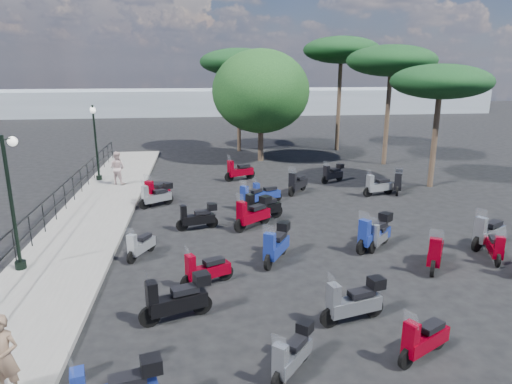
{
  "coord_description": "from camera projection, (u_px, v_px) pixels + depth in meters",
  "views": [
    {
      "loc": [
        -2.1,
        -14.25,
        5.98
      ],
      "look_at": [
        -0.01,
        2.78,
        1.2
      ],
      "focal_mm": 32.0,
      "sensor_mm": 36.0,
      "label": 1
    }
  ],
  "objects": [
    {
      "name": "scooter_16",
      "position": [
        423.0,
        340.0,
        9.52
      ],
      "size": [
        1.46,
        0.93,
        1.29
      ],
      "rotation": [
        0.0,
        0.0,
        2.08
      ],
      "color": "black",
      "rests_on": "ground"
    },
    {
      "name": "scooter_26",
      "position": [
        398.0,
        182.0,
        22.06
      ],
      "size": [
        0.96,
        1.63,
        1.39
      ],
      "rotation": [
        0.0,
        0.0,
        2.7
      ],
      "color": "black",
      "rests_on": "ground"
    },
    {
      "name": "scooter_19",
      "position": [
        374.0,
        233.0,
        15.25
      ],
      "size": [
        1.59,
        1.28,
        1.49
      ],
      "rotation": [
        0.0,
        0.0,
        2.22
      ],
      "color": "black",
      "rests_on": "ground"
    },
    {
      "name": "scooter_3",
      "position": [
        198.0,
        217.0,
        17.08
      ],
      "size": [
        1.59,
        0.62,
        1.28
      ],
      "rotation": [
        0.0,
        0.0,
        1.79
      ],
      "color": "black",
      "rests_on": "ground"
    },
    {
      "name": "scooter_8",
      "position": [
        262.0,
        208.0,
        18.08
      ],
      "size": [
        1.74,
        0.94,
        1.47
      ],
      "rotation": [
        0.0,
        0.0,
        1.98
      ],
      "color": "black",
      "rests_on": "ground"
    },
    {
      "name": "scooter_21",
      "position": [
        333.0,
        174.0,
        24.01
      ],
      "size": [
        1.39,
        0.93,
        1.23
      ],
      "rotation": [
        0.0,
        0.0,
        2.1
      ],
      "color": "black",
      "rests_on": "ground"
    },
    {
      "name": "scooter_12",
      "position": [
        276.0,
        245.0,
        14.27
      ],
      "size": [
        1.1,
        1.65,
        1.45
      ],
      "rotation": [
        0.0,
        0.0,
        2.62
      ],
      "color": "black",
      "rests_on": "ground"
    },
    {
      "name": "scooter_20",
      "position": [
        297.0,
        183.0,
        21.91
      ],
      "size": [
        1.19,
        1.48,
        1.42
      ],
      "rotation": [
        0.0,
        0.0,
        2.48
      ],
      "color": "black",
      "rests_on": "ground"
    },
    {
      "name": "scooter_9",
      "position": [
        265.0,
        194.0,
        20.35
      ],
      "size": [
        1.52,
        0.76,
        1.26
      ],
      "rotation": [
        0.0,
        0.0,
        1.93
      ],
      "color": "black",
      "rests_on": "ground"
    },
    {
      "name": "pedestrian_far",
      "position": [
        117.0,
        168.0,
        22.96
      ],
      "size": [
        0.99,
        0.89,
        1.68
      ],
      "primitive_type": "imported",
      "rotation": [
        0.0,
        0.0,
        2.76
      ],
      "color": "#C2A5A3",
      "rests_on": "sidewalk"
    },
    {
      "name": "pine_0",
      "position": [
        341.0,
        50.0,
        31.51
      ],
      "size": [
        5.32,
        5.32,
        7.93
      ],
      "color": "#38281E",
      "rests_on": "ground"
    },
    {
      "name": "distant_hills",
      "position": [
        216.0,
        102.0,
        58.1
      ],
      "size": [
        70.0,
        8.0,
        3.0
      ],
      "primitive_type": "cube",
      "color": "gray",
      "rests_on": "ground"
    },
    {
      "name": "scooter_25",
      "position": [
        378.0,
        186.0,
        21.54
      ],
      "size": [
        1.64,
        0.73,
        1.34
      ],
      "rotation": [
        0.0,
        0.0,
        1.87
      ],
      "color": "black",
      "rests_on": "ground"
    },
    {
      "name": "scooter_10",
      "position": [
        292.0,
        355.0,
        9.03
      ],
      "size": [
        1.07,
        1.25,
        1.2
      ],
      "rotation": [
        0.0,
        0.0,
        2.45
      ],
      "color": "black",
      "rests_on": "ground"
    },
    {
      "name": "pine_3",
      "position": [
        441.0,
        82.0,
        21.92
      ],
      "size": [
        4.79,
        4.79,
        6.07
      ],
      "color": "#38281E",
      "rests_on": "ground"
    },
    {
      "name": "scooter_24",
      "position": [
        488.0,
        233.0,
        15.4
      ],
      "size": [
        1.7,
        1.06,
        1.49
      ],
      "rotation": [
        0.0,
        0.0,
        2.07
      ],
      "color": "black",
      "rests_on": "ground"
    },
    {
      "name": "scooter_14",
      "position": [
        252.0,
        197.0,
        19.76
      ],
      "size": [
        1.31,
        1.21,
        1.34
      ],
      "rotation": [
        0.0,
        0.0,
        2.31
      ],
      "color": "black",
      "rests_on": "ground"
    },
    {
      "name": "scooter_15",
      "position": [
        239.0,
        171.0,
        24.42
      ],
      "size": [
        1.7,
        0.93,
        1.44
      ],
      "rotation": [
        0.0,
        0.0,
        1.99
      ],
      "color": "black",
      "rests_on": "ground"
    },
    {
      "name": "scooter_17",
      "position": [
        435.0,
        253.0,
        13.79
      ],
      "size": [
        1.1,
        1.62,
        1.47
      ],
      "rotation": [
        0.0,
        0.0,
        2.59
      ],
      "color": "black",
      "rests_on": "ground"
    },
    {
      "name": "scooter_18",
      "position": [
        379.0,
        236.0,
        15.33
      ],
      "size": [
        1.14,
        1.18,
        1.23
      ],
      "rotation": [
        0.0,
        0.0,
        2.38
      ],
      "color": "black",
      "rests_on": "ground"
    },
    {
      "name": "scooter_4",
      "position": [
        156.0,
        196.0,
        19.86
      ],
      "size": [
        1.45,
        1.01,
        1.3
      ],
      "rotation": [
        0.0,
        0.0,
        2.13
      ],
      "color": "black",
      "rests_on": "ground"
    },
    {
      "name": "scooter_7",
      "position": [
        177.0,
        299.0,
        10.96
      ],
      "size": [
        1.76,
        0.87,
        1.45
      ],
      "rotation": [
        0.0,
        0.0,
        1.91
      ],
      "color": "black",
      "rests_on": "ground"
    },
    {
      "name": "broadleaf_tree",
      "position": [
        261.0,
        91.0,
        28.45
      ],
      "size": [
        6.09,
        6.09,
        6.99
      ],
      "color": "#38281E",
      "rests_on": "ground"
    },
    {
      "name": "scooter_2",
      "position": [
        140.0,
        246.0,
        14.59
      ],
      "size": [
        0.82,
        1.36,
        1.18
      ],
      "rotation": [
        0.0,
        0.0,
        2.66
      ],
      "color": "black",
      "rests_on": "ground"
    },
    {
      "name": "woman",
      "position": [
        4.0,
        356.0,
        8.16
      ],
      "size": [
        0.64,
        0.49,
        1.6
      ],
      "primitive_type": "imported",
      "rotation": [
        0.0,
        0.0,
        -0.19
      ],
      "color": "brown",
      "rests_on": "sidewalk"
    },
    {
      "name": "ground",
      "position": [
        266.0,
        248.0,
        15.48
      ],
      "size": [
        120.0,
        120.0,
        0.0
      ],
      "primitive_type": "plane",
      "color": "black",
      "rests_on": "ground"
    },
    {
      "name": "scooter_13",
      "position": [
        253.0,
        214.0,
        17.24
      ],
      "size": [
        1.56,
        1.3,
        1.48
      ],
      "rotation": [
        0.0,
        0.0,
        2.24
      ],
      "color": "black",
      "rests_on": "ground"
    },
    {
      "name": "pine_2",
      "position": [
        238.0,
        62.0,
        31.37
      ],
      "size": [
        5.32,
        5.32,
        7.13
      ],
      "color": "#38281E",
      "rests_on": "ground"
    },
    {
      "name": "scooter_5",
      "position": [
        157.0,
        192.0,
        20.4
      ],
      "size": [
        1.06,
        1.62,
        1.44
      ],
      "rotation": [
        0.0,
        0.0,
        2.61
      ],
      "color": "black",
      "rests_on": "ground"
    },
    {
      "name": "lamp_post_1",
      "position": [
        10.0,
        195.0,
        12.94
      ],
      "size": [
        0.47,
        1.16,
        3.99
      ],
      "rotation": [
        0.0,
        0.0,
        -0.22
      ],
      "color": "black",
      "rests_on": "sidewalk"
    },
    {
      "name": "pine_1",
      "position": [
        391.0,
        61.0,
        26.94
      ],
      "size": [
        5.3,
        5.3,
        7.17
      ],
      "color": "#38281E",
      "rests_on": "ground"
    },
    {
      "name": "scooter_23",
      "position": [
        495.0,
        248.0,
        14.38
      ],
      "size": [
        0.77,
        1.44,
        1.21
      ],
      "rotation": [
        0.0,
        0.0,
        2.74
      ],
      "color": "black",
      "rests_on": "ground"
    },
    {
      "name": "sidewalk",
      "position": [
        88.0,
        224.0,
        17.57
      ],
      "size": [
        3.0,
        30.0,
        0.15
      ],
      "primitive_type": "cube",
      "color": "slate",
      "rests_on": "ground"
    },
    {
      "name": "scooter_1",
      "position": [
        206.0,
        271.0,
        12.72
      ],
      "size": [
        1.51,
        0.87,
        1.29
      ],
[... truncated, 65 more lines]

